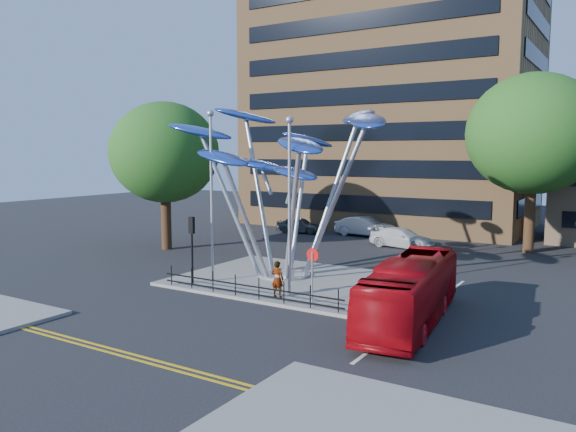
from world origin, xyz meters
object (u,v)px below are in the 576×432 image
Objects in this scene: leaf_sculpture at (285,151)px; parked_car_left at (300,225)px; street_lamp_left at (211,181)px; parked_car_right at (402,238)px; red_bus at (411,292)px; parked_car_mid at (365,227)px; tree_left at (165,153)px; traffic_light_island at (192,236)px; tree_right at (534,134)px; pedestrian at (277,279)px; no_entry_sign_island at (312,266)px; street_lamp_right at (289,190)px.

parked_car_left is at bearing 117.83° from leaf_sculpture.
street_lamp_left reaches higher than parked_car_right.
red_bus is (11.10, -1.20, -4.06)m from street_lamp_left.
red_bus reaches higher than parked_car_mid.
traffic_light_island is at bearing -39.81° from tree_left.
parked_car_left is at bearing 84.87° from parked_car_right.
tree_right is 11.20m from parked_car_right.
parked_car_left is (-5.61, 18.42, -4.68)m from street_lamp_left.
tree_left is at bearing -32.53° from pedestrian.
street_lamp_left is at bearing 63.43° from traffic_light_island.
tree_right is at bearing 56.69° from leaf_sculpture.
traffic_light_island is 1.40× the size of no_entry_sign_island.
tree_right reaches higher than parked_car_left.
street_lamp_left is 7.47m from no_entry_sign_island.
tree_left is 22.67m from red_bus.
leaf_sculpture is at bearing 54.96° from traffic_light_island.
no_entry_sign_island is at bearing -107.12° from tree_right.
tree_right is 14.53m from parked_car_mid.
street_lamp_left reaches higher than parked_car_mid.
tree_left is 17.03m from pedestrian.
street_lamp_right reaches higher than traffic_light_island.
traffic_light_island is 5.40m from pedestrian.
red_bus is 1.94× the size of parked_car_right.
parked_car_left is at bearing 123.68° from red_bus.
tree_left reaches higher than pedestrian.
no_entry_sign_island is at bearing -17.87° from street_lamp_right.
tree_left is 1.17× the size of street_lamp_left.
tree_left is at bearing 140.19° from traffic_light_island.
traffic_light_island is 17.72m from parked_car_right.
parked_car_left is 5.66m from parked_car_mid.
parked_car_right reaches higher than parked_car_left.
red_bus is (4.60, -0.21, -0.51)m from no_entry_sign_island.
parked_car_mid is (-11.16, 20.70, -0.50)m from red_bus.
traffic_light_island is (-2.93, -4.18, -4.26)m from leaf_sculpture.
street_lamp_left reaches higher than pedestrian.
tree_right is at bearing 72.88° from no_entry_sign_island.
traffic_light_island is (-5.50, -0.50, -2.48)m from street_lamp_right.
no_entry_sign_island is (1.50, -0.48, -3.28)m from street_lamp_right.
street_lamp_right is 6.05m from traffic_light_island.
street_lamp_right is at bearing 5.19° from traffic_light_island.
red_bus is 25.77m from parked_car_left.
street_lamp_left is 2.23× the size of parked_car_left.
tree_left reaches higher than street_lamp_right.
street_lamp_left reaches higher than parked_car_left.
street_lamp_right reaches higher than red_bus.
leaf_sculpture is at bearing -159.21° from parked_car_left.
tree_right is 4.94× the size of no_entry_sign_island.
street_lamp_left is 1.83× the size of parked_car_right.
street_lamp_right is at bearing -157.75° from parked_car_left.
red_bus is at bearing -20.49° from tree_left.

